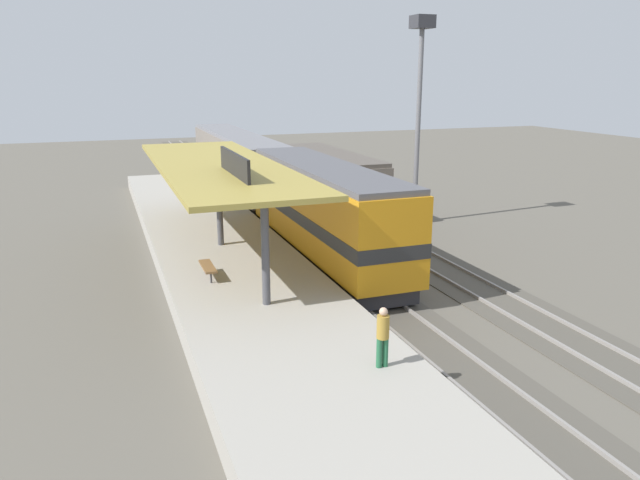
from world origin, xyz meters
name	(u,v)px	position (x,y,z in m)	size (l,w,h in m)	color
ground_plane	(351,249)	(2.00, 0.00, 0.00)	(120.00, 120.00, 0.00)	#5B564C
track_near	(314,253)	(0.00, 0.00, 0.03)	(3.20, 110.00, 0.16)	#4E4941
track_far	(397,244)	(4.60, 0.00, 0.03)	(3.20, 110.00, 0.16)	#4E4941
platform	(222,254)	(-4.60, 0.00, 0.45)	(6.00, 44.00, 0.90)	#9E998E
station_canopy	(218,167)	(-4.60, -0.09, 4.53)	(5.20, 18.00, 4.70)	#47474C
platform_bench	(208,267)	(-6.00, -4.52, 1.34)	(0.44, 1.70, 0.50)	#333338
locomotive	(324,212)	(0.00, -1.40, 2.41)	(2.93, 14.43, 4.44)	#28282D
passenger_carriage_single	(238,163)	(0.00, 16.60, 2.31)	(2.90, 20.00, 4.24)	#28282D
freight_car	(332,179)	(4.60, 9.34, 1.97)	(2.80, 12.00, 3.54)	#28282D
light_mast	(420,77)	(7.80, 4.00, 8.40)	(1.10, 1.10, 11.70)	slate
person_waiting	(383,334)	(-2.90, -13.56, 1.85)	(0.34, 0.34, 1.71)	#23603D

